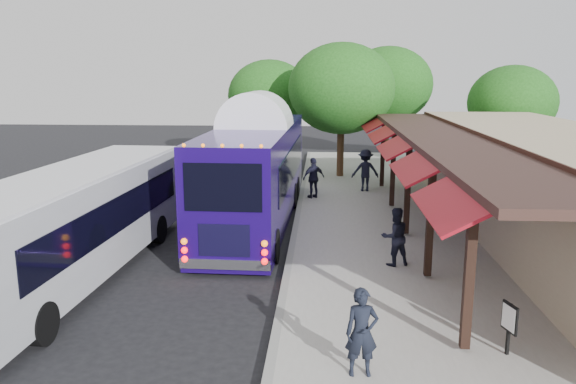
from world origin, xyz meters
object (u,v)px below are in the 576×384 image
(city_bus, at_px, (76,219))
(ped_a, at_px, (362,332))
(ped_c, at_px, (314,178))
(sign_board, at_px, (509,320))
(ped_b, at_px, (395,237))
(coach_bus, at_px, (256,168))
(ped_d, at_px, (365,170))

(city_bus, relative_size, ped_a, 6.79)
(ped_c, distance_m, sign_board, 14.24)
(ped_c, relative_size, sign_board, 1.69)
(city_bus, distance_m, sign_board, 10.94)
(city_bus, relative_size, ped_b, 6.65)
(coach_bus, bearing_deg, ped_c, 62.51)
(city_bus, height_order, ped_a, city_bus)
(ped_b, bearing_deg, city_bus, -12.40)
(ped_d, distance_m, sign_board, 15.38)
(ped_a, bearing_deg, ped_b, 72.35)
(ped_a, bearing_deg, coach_bus, 100.92)
(coach_bus, distance_m, ped_c, 4.34)
(coach_bus, distance_m, city_bus, 7.31)
(ped_c, distance_m, ped_d, 2.84)
(city_bus, distance_m, ped_b, 8.72)
(ped_a, height_order, ped_b, ped_b)
(city_bus, height_order, ped_b, city_bus)
(coach_bus, xyz_separation_m, city_bus, (-4.15, -6.00, -0.44))
(coach_bus, xyz_separation_m, ped_b, (4.48, -4.91, -1.08))
(ped_c, bearing_deg, ped_b, 74.82)
(city_bus, xyz_separation_m, ped_a, (7.30, -4.90, -0.66))
(ped_b, bearing_deg, ped_a, 57.95)
(ped_c, bearing_deg, city_bus, 26.42)
(sign_board, bearing_deg, ped_a, -178.82)
(sign_board, bearing_deg, ped_c, 89.71)
(ped_d, bearing_deg, ped_a, 81.22)
(ped_d, bearing_deg, coach_bus, 45.99)
(ped_b, bearing_deg, sign_board, 87.23)
(ped_b, height_order, ped_c, ped_c)
(ped_a, height_order, ped_c, ped_c)
(coach_bus, xyz_separation_m, ped_c, (2.05, 3.68, -1.03))
(coach_bus, relative_size, ped_c, 6.87)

